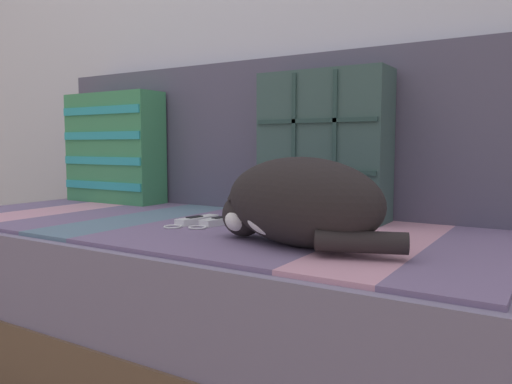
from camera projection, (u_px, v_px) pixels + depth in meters
ground_plane at (174, 371)px, 1.37m from camera, size 14.00×14.00×0.00m
couch at (202, 289)px, 1.46m from camera, size 1.76×0.84×0.40m
sofa_backrest at (264, 136)px, 1.71m from camera, size 1.72×0.14×0.50m
throw_pillow_quilted at (324, 146)px, 1.44m from camera, size 0.38×0.14×0.43m
throw_pillow_striped at (115, 148)px, 1.89m from camera, size 0.41×0.14×0.41m
sleeping_cat at (295, 204)px, 1.07m from camera, size 0.45×0.23×0.19m
game_remote_near at (222, 221)px, 1.37m from camera, size 0.07×0.21×0.02m
game_remote_far at (195, 221)px, 1.37m from camera, size 0.06×0.19×0.02m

